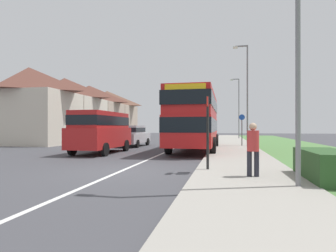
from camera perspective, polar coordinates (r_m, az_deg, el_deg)
ground_plane at (r=9.91m, az=-9.67°, el=-9.21°), size 120.00×120.00×0.00m
lane_marking_centre at (r=17.55m, az=-0.05°, el=-5.25°), size 0.14×60.00×0.01m
pavement_near_side at (r=15.20m, az=14.13°, el=-5.82°), size 3.20×68.00×0.12m
grass_verge_seaward at (r=15.96m, az=29.82°, el=-5.60°), size 6.00×68.00×0.08m
roadside_hedge at (r=8.82m, az=29.94°, el=-7.35°), size 1.10×2.60×0.90m
double_decker_bus at (r=18.00m, az=5.72°, el=1.68°), size 2.80×9.70×3.70m
parked_van_red at (r=16.68m, az=-13.69°, el=-0.62°), size 2.11×5.03×2.42m
parked_car_silver at (r=22.03m, az=-7.44°, el=-1.85°), size 1.88×4.46×1.66m
pedestrian_at_stop at (r=8.32m, az=17.24°, el=-4.16°), size 0.34×0.34×1.67m
bus_stop_sign at (r=9.38m, az=8.25°, el=-0.27°), size 0.09×0.52×2.60m
cycle_route_sign at (r=21.79m, az=15.11°, el=-0.51°), size 0.44×0.08×2.52m
street_lamp_near at (r=7.88m, az=24.62°, el=21.20°), size 1.14×0.20×7.74m
street_lamp_mid at (r=22.11m, az=15.91°, el=7.41°), size 1.14×0.20×7.84m
street_lamp_far at (r=36.15m, az=14.36°, el=4.34°), size 1.14×0.20×7.70m
house_terrace_far_side at (r=34.26m, az=-18.25°, el=2.97°), size 7.67×21.99×6.87m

